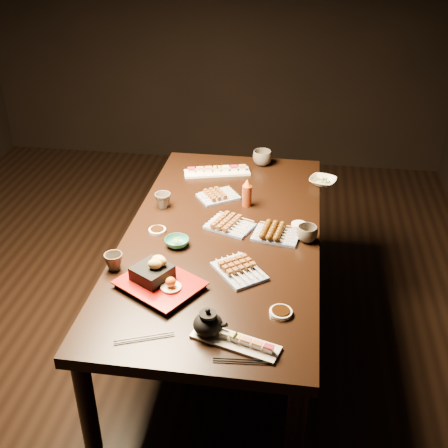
{
  "coord_description": "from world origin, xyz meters",
  "views": [
    {
      "loc": [
        0.78,
        -2.26,
        2.12
      ],
      "look_at": [
        0.45,
        0.01,
        0.77
      ],
      "focal_mm": 45.0,
      "sensor_mm": 36.0,
      "label": 1
    }
  ],
  "objects": [
    {
      "name": "ground",
      "position": [
        0.0,
        0.0,
        0.0
      ],
      "size": [
        5.0,
        5.0,
        0.0
      ],
      "primitive_type": "plane",
      "color": "black",
      "rests_on": "ground"
    },
    {
      "name": "dining_table",
      "position": [
        0.45,
        -0.04,
        0.38
      ],
      "size": [
        1.18,
        1.92,
        0.75
      ],
      "primitive_type": "cube",
      "rotation": [
        0.0,
        0.0,
        -0.16
      ],
      "color": "black",
      "rests_on": "ground"
    },
    {
      "name": "sushi_platter_near",
      "position": [
        0.6,
        -0.77,
        0.77
      ],
      "size": [
        0.33,
        0.18,
        0.04
      ],
      "primitive_type": null,
      "rotation": [
        0.0,
        0.0,
        -0.29
      ],
      "color": "white",
      "rests_on": "dining_table"
    },
    {
      "name": "sushi_platter_far",
      "position": [
        0.32,
        0.6,
        0.77
      ],
      "size": [
        0.38,
        0.19,
        0.05
      ],
      "primitive_type": null,
      "rotation": [
        0.0,
        0.0,
        3.4
      ],
      "color": "white",
      "rests_on": "dining_table"
    },
    {
      "name": "yakitori_plate_center",
      "position": [
        0.47,
        0.02,
        0.78
      ],
      "size": [
        0.25,
        0.22,
        0.05
      ],
      "primitive_type": null,
      "rotation": [
        0.0,
        0.0,
        -0.37
      ],
      "color": "#828EB6",
      "rests_on": "dining_table"
    },
    {
      "name": "yakitori_plate_right",
      "position": [
        0.56,
        -0.34,
        0.78
      ],
      "size": [
        0.26,
        0.27,
        0.06
      ],
      "primitive_type": null,
      "rotation": [
        0.0,
        0.0,
        -0.9
      ],
      "color": "#828EB6",
      "rests_on": "dining_table"
    },
    {
      "name": "yakitori_plate_left",
      "position": [
        0.37,
        0.31,
        0.78
      ],
      "size": [
        0.24,
        0.23,
        0.05
      ],
      "primitive_type": null,
      "rotation": [
        0.0,
        0.0,
        0.6
      ],
      "color": "#828EB6",
      "rests_on": "dining_table"
    },
    {
      "name": "tsukune_plate",
      "position": [
        0.7,
        -0.03,
        0.78
      ],
      "size": [
        0.23,
        0.18,
        0.05
      ],
      "primitive_type": null,
      "rotation": [
        0.0,
        0.0,
        -0.17
      ],
      "color": "#828EB6",
      "rests_on": "dining_table"
    },
    {
      "name": "edamame_bowl_green",
      "position": [
        0.26,
        -0.17,
        0.77
      ],
      "size": [
        0.13,
        0.13,
        0.03
      ],
      "primitive_type": "imported",
      "rotation": [
        0.0,
        0.0,
        -0.26
      ],
      "color": "#287B65",
      "rests_on": "dining_table"
    },
    {
      "name": "edamame_bowl_cream",
      "position": [
        0.91,
        0.55,
        0.77
      ],
      "size": [
        0.18,
        0.18,
        0.03
      ],
      "primitive_type": "imported",
      "rotation": [
        0.0,
        0.0,
        -0.31
      ],
      "color": "#FBF3CD",
      "rests_on": "dining_table"
    },
    {
      "name": "tempura_tray",
      "position": [
        0.26,
        -0.49,
        0.81
      ],
      "size": [
        0.4,
        0.37,
        0.11
      ],
      "primitive_type": null,
      "rotation": [
        0.0,
        0.0,
        -0.54
      ],
      "color": "black",
      "rests_on": "dining_table"
    },
    {
      "name": "teacup_near_left",
      "position": [
        0.04,
        -0.39,
        0.79
      ],
      "size": [
        0.09,
        0.09,
        0.07
      ],
      "primitive_type": "imported",
      "rotation": [
        0.0,
        0.0,
        -0.23
      ],
      "color": "#4F463C",
      "rests_on": "dining_table"
    },
    {
      "name": "teacup_mid_right",
      "position": [
        0.84,
        -0.05,
        0.79
      ],
      "size": [
        0.1,
        0.1,
        0.07
      ],
      "primitive_type": "imported",
      "rotation": [
        0.0,
        0.0,
        0.01
      ],
      "color": "#4F463C",
      "rests_on": "dining_table"
    },
    {
      "name": "teacup_far_left",
      "position": [
        0.11,
        0.17,
        0.79
      ],
      "size": [
        0.1,
        0.1,
        0.08
      ],
      "primitive_type": "imported",
      "rotation": [
        0.0,
        0.0,
        0.24
      ],
      "color": "#4F463C",
      "rests_on": "dining_table"
    },
    {
      "name": "teacup_far_right",
      "position": [
        0.56,
        0.76,
        0.79
      ],
      "size": [
        0.15,
        0.15,
        0.09
      ],
      "primitive_type": "imported",
      "rotation": [
        0.0,
        0.0,
        -0.53
      ],
      "color": "#4F463C",
      "rests_on": "dining_table"
    },
    {
      "name": "teapot",
      "position": [
        0.5,
        -0.73,
        0.8
      ],
      "size": [
        0.15,
        0.15,
        0.11
      ],
      "primitive_type": null,
      "rotation": [
        0.0,
        0.0,
        -0.15
      ],
      "color": "black",
      "rests_on": "dining_table"
    },
    {
      "name": "condiment_bottle",
      "position": [
        0.53,
        0.25,
        0.82
      ],
      "size": [
        0.06,
        0.06,
        0.15
      ],
      "primitive_type": "cylinder",
      "rotation": [
        0.0,
        0.0,
        -0.35
      ],
      "color": "maroon",
      "rests_on": "dining_table"
    },
    {
      "name": "sauce_dish_west",
      "position": [
        0.14,
        -0.07,
        0.76
      ],
      "size": [
        0.09,
        0.09,
        0.01
      ],
      "primitive_type": "cylinder",
      "rotation": [
        0.0,
        0.0,
        0.17
      ],
      "color": "white",
      "rests_on": "dining_table"
    },
    {
      "name": "sauce_dish_east",
      "position": [
        0.8,
        0.08,
        0.76
      ],
      "size": [
        0.09,
        0.09,
        0.01
      ],
      "primitive_type": "cylinder",
      "rotation": [
        0.0,
        0.0,
        0.16
      ],
      "color": "white",
      "rests_on": "dining_table"
    },
    {
      "name": "sauce_dish_se",
      "position": [
        0.75,
        -0.59,
        0.76
      ],
      "size": [
        0.11,
        0.11,
        0.02
      ],
      "primitive_type": "cylinder",
      "rotation": [
        0.0,
        0.0,
        0.26
      ],
      "color": "white",
      "rests_on": "dining_table"
    },
    {
      "name": "sauce_dish_nw",
      "position": [
        0.23,
        0.57,
        0.76
      ],
      "size": [
        0.1,
        0.1,
        0.01
      ],
      "primitive_type": "cylinder",
      "rotation": [
        0.0,
        0.0,
        -0.23
      ],
      "color": "white",
      "rests_on": "dining_table"
    },
    {
      "name": "chopsticks_near",
      "position": [
        0.28,
        -0.8,
        0.75
      ],
      "size": [
        0.21,
        0.1,
        0.01
      ],
      "primitive_type": null,
      "rotation": [
        0.0,
        0.0,
        0.38
      ],
      "color": "black",
      "rests_on": "dining_table"
    },
    {
      "name": "chopsticks_se",
      "position": [
        0.64,
        -0.86,
        0.75
      ],
      "size": [
        0.21,
        0.04,
        0.01
      ],
      "primitive_type": null,
      "rotation": [
        0.0,
        0.0,
        0.08
      ],
      "color": "black",
      "rests_on": "dining_table"
    }
  ]
}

